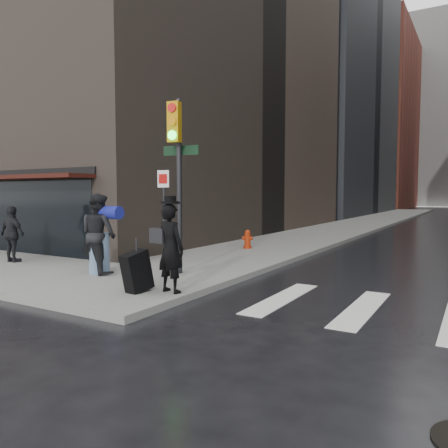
{
  "coord_description": "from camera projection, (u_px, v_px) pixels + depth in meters",
  "views": [
    {
      "loc": [
        6.91,
        -7.18,
        2.14
      ],
      "look_at": [
        0.85,
        3.18,
        1.3
      ],
      "focal_mm": 35.0,
      "sensor_mm": 36.0,
      "label": 1
    }
  ],
  "objects": [
    {
      "name": "man_greycoat",
      "position": [
        12.0,
        234.0,
        12.64
      ],
      "size": [
        0.96,
        0.41,
        1.63
      ],
      "rotation": [
        0.0,
        0.0,
        3.16
      ],
      "color": "black",
      "rests_on": "ground"
    },
    {
      "name": "traffic_light",
      "position": [
        176.0,
        162.0,
        10.64
      ],
      "size": [
        1.06,
        0.55,
        4.29
      ],
      "rotation": [
        0.0,
        0.0,
        0.15
      ],
      "color": "black",
      "rests_on": "ground"
    },
    {
      "name": "man_jeans",
      "position": [
        99.0,
        234.0,
        10.82
      ],
      "size": [
        1.39,
        0.96,
        1.99
      ],
      "rotation": [
        0.0,
        0.0,
        2.95
      ],
      "color": "black",
      "rests_on": "ground"
    },
    {
      "name": "sidewalk_left",
      "position": [
        373.0,
        221.0,
        33.05
      ],
      "size": [
        4.0,
        50.0,
        0.15
      ],
      "primitive_type": "cube",
      "color": "slate",
      "rests_on": "ground"
    },
    {
      "name": "bldg_left_mid",
      "position": [
        275.0,
        58.0,
        47.89
      ],
      "size": [
        22.0,
        24.0,
        34.0
      ],
      "primitive_type": "cube",
      "color": "gray",
      "rests_on": "ground"
    },
    {
      "name": "ground",
      "position": [
        120.0,
        289.0,
        9.81
      ],
      "size": [
        140.0,
        140.0,
        0.0
      ],
      "primitive_type": "plane",
      "color": "black",
      "rests_on": "ground"
    },
    {
      "name": "man_overcoat",
      "position": [
        163.0,
        252.0,
        8.74
      ],
      "size": [
        1.14,
        0.96,
        1.98
      ],
      "rotation": [
        0.0,
        0.0,
        3.01
      ],
      "color": "black",
      "rests_on": "ground"
    },
    {
      "name": "bldg_left_far",
      "position": [
        336.0,
        125.0,
        68.84
      ],
      "size": [
        22.0,
        20.0,
        26.0
      ],
      "primitive_type": "cube",
      "color": "brown",
      "rests_on": "ground"
    },
    {
      "name": "storefront",
      "position": [
        6.0,
        203.0,
        14.85
      ],
      "size": [
        8.4,
        1.11,
        2.83
      ],
      "color": "black",
      "rests_on": "ground"
    },
    {
      "name": "fire_hydrant",
      "position": [
        247.0,
        240.0,
        15.83
      ],
      "size": [
        0.39,
        0.3,
        0.68
      ],
      "rotation": [
        0.0,
        0.0,
        0.24
      ],
      "color": "#982409",
      "rests_on": "ground"
    }
  ]
}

